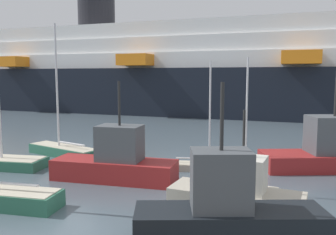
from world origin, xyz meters
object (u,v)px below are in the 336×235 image
Objects in this scene: sailboat_0 at (239,187)px; sailboat_5 at (203,165)px; sailboat_2 at (63,149)px; fishing_boat_3 at (238,193)px; fishing_boat_1 at (116,162)px; cruise_ship at (224,72)px; fishing_boat_2 at (227,212)px; fishing_boat_0 at (329,151)px.

sailboat_0 is 1.00× the size of sailboat_5.
sailboat_2 reaches higher than sailboat_0.
sailboat_0 reaches higher than fishing_boat_3.
sailboat_2 is 1.42× the size of sailboat_5.
sailboat_2 is 8.47m from fishing_boat_1.
sailboat_2 is 1.61× the size of fishing_boat_3.
fishing_boat_2 is at bearing -78.61° from cruise_ship.
fishing_boat_1 is (6.72, -5.12, 0.62)m from sailboat_2.
fishing_boat_1 is at bearing -56.98° from fishing_boat_2.
cruise_ship is at bearing 106.14° from fishing_boat_3.
cruise_ship reaches higher than fishing_boat_0.
sailboat_5 is 10.42m from fishing_boat_2.
sailboat_5 is at bearing -167.80° from sailboat_2.
sailboat_2 is at bearing -98.45° from cruise_ship.
fishing_boat_1 is 8.13m from fishing_boat_3.
fishing_boat_1 is at bearing 165.50° from fishing_boat_3.
sailboat_0 is at bearing -146.91° from fishing_boat_0.
fishing_boat_3 is at bearing -24.10° from fishing_boat_1.
fishing_boat_0 reaches higher than fishing_boat_2.
cruise_ship is (-5.84, 44.38, 5.89)m from fishing_boat_3.
fishing_boat_0 is 13.69m from fishing_boat_2.
fishing_boat_3 is at bearing -77.20° from sailboat_5.
sailboat_0 is at bearing -66.74° from sailboat_5.
sailboat_0 is at bearing -4.27° from fishing_boat_1.
sailboat_5 reaches higher than fishing_boat_2.
sailboat_2 reaches higher than fishing_boat_2.
fishing_boat_2 is (7.30, -6.34, 0.02)m from fishing_boat_1.
cruise_ship is at bearing 86.78° from fishing_boat_1.
fishing_boat_3 is 0.05× the size of cruise_ship.
sailboat_2 is 18.12m from fishing_boat_2.
sailboat_2 is at bearing 165.98° from fishing_boat_0.
sailboat_5 is at bearing 37.44° from fishing_boat_1.
sailboat_5 is at bearing -91.42° from fishing_boat_2.
cruise_ship is (8.35, 36.07, 6.25)m from sailboat_2.
sailboat_2 is 1.37× the size of fishing_boat_2.
sailboat_0 is 0.96× the size of fishing_boat_2.
sailboat_5 is 6.03m from fishing_boat_1.
fishing_boat_0 is at bearing 24.82° from fishing_boat_1.
fishing_boat_0 reaches higher than fishing_boat_1.
cruise_ship reaches higher than fishing_boat_2.
sailboat_0 reaches higher than fishing_boat_0.
fishing_boat_3 is at bearing -77.92° from cruise_ship.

